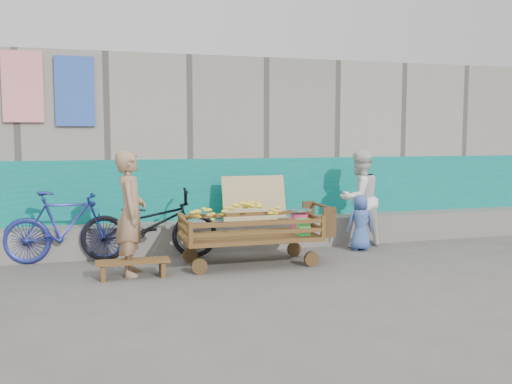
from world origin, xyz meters
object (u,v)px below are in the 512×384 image
object	(u,v)px
banana_cart	(248,223)
child	(360,222)
woman	(359,198)
bicycle_dark	(150,224)
vendor_man	(131,213)
bicycle_blue	(65,227)
bench	(133,265)

from	to	relation	value
banana_cart	child	distance (m)	1.99
woman	child	world-z (taller)	woman
child	bicycle_dark	xyz separation A→B (m)	(-3.17, 0.28, 0.07)
bicycle_dark	vendor_man	bearing A→B (deg)	165.08
bicycle_blue	child	bearing A→B (deg)	-90.68
vendor_man	woman	size ratio (longest dim) A/B	1.02
woman	child	size ratio (longest dim) A/B	1.79
vendor_man	bicycle_blue	xyz separation A→B (m)	(-0.82, 0.94, -0.29)
bench	woman	world-z (taller)	woman
bench	child	distance (m)	3.58
banana_cart	bench	world-z (taller)	banana_cart
woman	child	xyz separation A→B (m)	(-0.12, -0.28, -0.34)
woman	banana_cart	bearing A→B (deg)	3.22
bench	vendor_man	distance (m)	0.65
bicycle_blue	bicycle_dark	bearing A→B (deg)	-90.43
vendor_man	woman	bearing A→B (deg)	-68.21
bench	bicycle_dark	world-z (taller)	bicycle_dark
bicycle_blue	woman	bearing A→B (deg)	-87.00
banana_cart	bicycle_dark	bearing A→B (deg)	149.09
bench	vendor_man	size ratio (longest dim) A/B	0.57
woman	bench	bearing A→B (deg)	-0.72
bench	woman	bearing A→B (deg)	16.01
vendor_man	child	size ratio (longest dim) A/B	1.83
bench	banana_cart	bearing A→B (deg)	10.61
bench	woman	size ratio (longest dim) A/B	0.59
bench	woman	distance (m)	3.80
banana_cart	woman	xyz separation A→B (m)	(2.05, 0.74, 0.19)
banana_cart	bicycle_blue	distance (m)	2.53
bench	child	bearing A→B (deg)	12.26
bicycle_blue	banana_cart	bearing A→B (deg)	-105.09
woman	bicycle_dark	size ratio (longest dim) A/B	0.81
banana_cart	vendor_man	bearing A→B (deg)	-176.04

